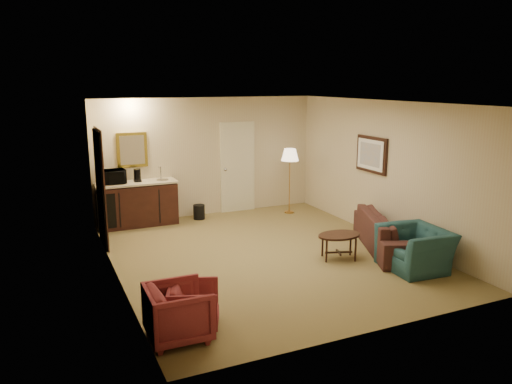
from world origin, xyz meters
TOP-DOWN VIEW (x-y plane):
  - ground at (0.00, 0.00)m, footprint 6.00×6.00m
  - room_walls at (-0.10, 0.77)m, footprint 5.02×6.01m
  - wetbar_cabinet at (-1.65, 2.72)m, footprint 1.64×0.58m
  - sofa at (2.15, -0.68)m, footprint 1.45×2.27m
  - teal_armchair at (1.90, -1.58)m, footprint 0.74×1.07m
  - rose_chair_near at (-1.90, -2.00)m, footprint 0.73×0.75m
  - rose_chair_far at (-2.15, -2.20)m, footprint 0.67×0.71m
  - coffee_table at (1.05, -0.70)m, footprint 0.88×0.73m
  - floor_lamp at (1.70, 2.31)m, footprint 0.45×0.45m
  - waste_bin at (-0.34, 2.65)m, footprint 0.30×0.30m
  - microwave at (-2.12, 2.73)m, footprint 0.53×0.32m
  - coffee_maker at (-1.61, 2.73)m, footprint 0.15×0.15m

SIDE VIEW (x-z plane):
  - ground at x=0.00m, z-range 0.00..0.00m
  - waste_bin at x=-0.34m, z-range 0.00..0.31m
  - coffee_table at x=1.05m, z-range 0.00..0.43m
  - rose_chair_near at x=-1.90m, z-range 0.00..0.61m
  - rose_chair_far at x=-2.15m, z-range 0.00..0.72m
  - sofa at x=2.15m, z-range 0.00..0.86m
  - teal_armchair at x=1.90m, z-range 0.00..0.89m
  - wetbar_cabinet at x=-1.65m, z-range 0.00..0.92m
  - floor_lamp at x=1.70m, z-range 0.00..1.48m
  - coffee_maker at x=-1.61m, z-range 0.92..1.19m
  - microwave at x=-2.12m, z-range 0.92..1.27m
  - room_walls at x=-0.10m, z-range 0.41..3.02m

